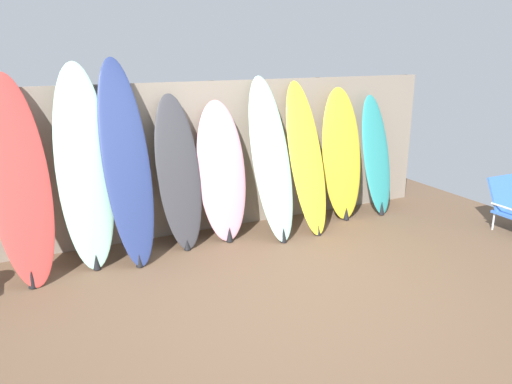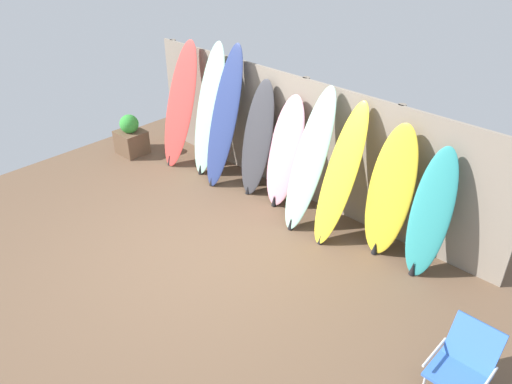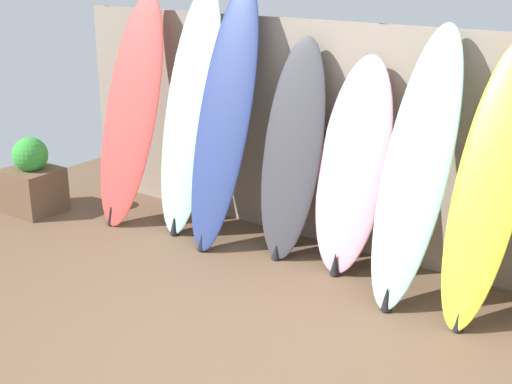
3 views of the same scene
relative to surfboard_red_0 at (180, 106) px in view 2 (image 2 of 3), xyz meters
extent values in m
plane|color=brown|center=(2.14, -1.52, -0.97)|extent=(7.68, 7.68, 0.00)
cube|color=gray|center=(2.14, 0.48, -0.07)|extent=(6.08, 0.04, 1.80)
cylinder|color=slate|center=(-0.74, 0.52, -0.07)|extent=(0.10, 0.10, 1.80)
cylinder|color=slate|center=(0.70, 0.52, -0.07)|extent=(0.10, 0.10, 1.80)
cylinder|color=slate|center=(2.14, 0.52, -0.07)|extent=(0.10, 0.10, 1.80)
cylinder|color=slate|center=(3.58, 0.52, -0.07)|extent=(0.10, 0.10, 1.80)
cylinder|color=slate|center=(5.02, 0.52, -0.07)|extent=(0.10, 0.10, 1.80)
ellipsoid|color=#D13D38|center=(0.00, 0.01, 0.02)|extent=(0.64, 0.81, 1.97)
cone|color=black|center=(0.00, -0.31, -0.87)|extent=(0.08, 0.08, 0.17)
ellipsoid|color=#9ED6BC|center=(0.61, 0.09, 0.06)|extent=(0.57, 0.61, 2.06)
cone|color=black|center=(0.61, -0.16, -0.88)|extent=(0.08, 0.08, 0.16)
ellipsoid|color=navy|center=(1.01, 0.03, 0.08)|extent=(0.53, 0.77, 2.09)
cone|color=black|center=(1.01, -0.28, -0.89)|extent=(0.08, 0.08, 0.13)
ellipsoid|color=#38383D|center=(1.59, 0.14, -0.12)|extent=(0.53, 0.53, 1.70)
cone|color=black|center=(1.59, -0.07, -0.90)|extent=(0.08, 0.08, 0.11)
ellipsoid|color=pink|center=(2.11, 0.16, -0.16)|extent=(0.60, 0.52, 1.61)
cone|color=black|center=(2.11, -0.05, -0.87)|extent=(0.08, 0.08, 0.17)
ellipsoid|color=#9ED6BC|center=(2.67, 0.00, -0.03)|extent=(0.48, 0.80, 1.87)
cone|color=black|center=(2.67, -0.33, -0.87)|extent=(0.08, 0.08, 0.17)
ellipsoid|color=yellow|center=(3.15, 0.02, -0.07)|extent=(0.46, 0.77, 1.79)
cone|color=black|center=(3.15, -0.31, -0.90)|extent=(0.08, 0.08, 0.12)
ellipsoid|color=yellow|center=(3.78, 0.16, -0.12)|extent=(0.58, 0.41, 1.69)
cone|color=black|center=(3.78, -0.01, -0.88)|extent=(0.08, 0.08, 0.16)
ellipsoid|color=teal|center=(4.33, 0.15, -0.18)|extent=(0.51, 0.50, 1.58)
cone|color=black|center=(4.33, -0.04, -0.87)|extent=(0.08, 0.08, 0.18)
cylinder|color=silver|center=(5.21, -1.46, -0.86)|extent=(0.02, 0.02, 0.22)
cylinder|color=silver|center=(5.21, -1.08, -0.86)|extent=(0.02, 0.02, 0.22)
cube|color=blue|center=(5.41, -1.27, -0.73)|extent=(0.48, 0.44, 0.03)
cube|color=blue|center=(5.41, -1.03, -0.54)|extent=(0.46, 0.21, 0.42)
cylinder|color=silver|center=(5.17, -1.27, -0.63)|extent=(0.02, 0.44, 0.02)
cylinder|color=silver|center=(5.65, -1.27, -0.63)|extent=(0.02, 0.44, 0.02)
cube|color=brown|center=(-0.84, -0.47, -0.76)|extent=(0.47, 0.43, 0.41)
sphere|color=green|center=(-0.84, -0.47, -0.42)|extent=(0.32, 0.32, 0.32)
camera|label=1|loc=(0.06, -5.04, 1.22)|focal=35.00mm
camera|label=2|loc=(6.16, -4.66, 2.97)|focal=35.00mm
camera|label=3|loc=(4.46, -4.31, 1.35)|focal=50.00mm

